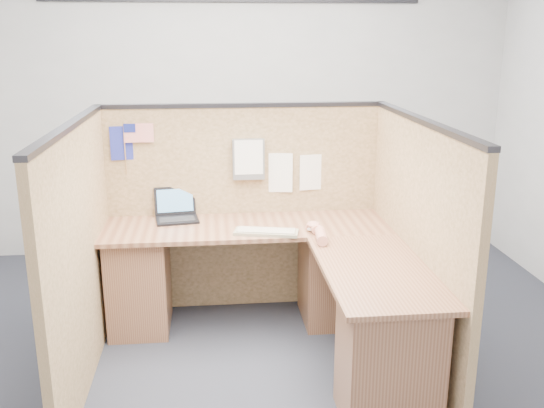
{
  "coord_description": "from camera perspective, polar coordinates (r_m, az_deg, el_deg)",
  "views": [
    {
      "loc": [
        -0.24,
        -3.29,
        2.01
      ],
      "look_at": [
        0.16,
        0.5,
        0.93
      ],
      "focal_mm": 40.0,
      "sensor_mm": 36.0,
      "label": 1
    }
  ],
  "objects": [
    {
      "name": "mouse",
      "position": [
        4.05,
        3.95,
        -2.28
      ],
      "size": [
        0.11,
        0.08,
        0.04
      ],
      "primitive_type": "ellipsoid",
      "rotation": [
        0.0,
        0.0,
        0.13
      ],
      "color": "silver",
      "rests_on": "l_desk"
    },
    {
      "name": "cubicle_partitions",
      "position": [
        3.93,
        -2.2,
        -2.58
      ],
      "size": [
        2.06,
        1.83,
        1.53
      ],
      "color": "brown",
      "rests_on": "floor"
    },
    {
      "name": "l_desk",
      "position": [
        3.95,
        0.69,
        -8.32
      ],
      "size": [
        1.95,
        1.75,
        0.73
      ],
      "color": "brown",
      "rests_on": "floor"
    },
    {
      "name": "wall_back",
      "position": [
        5.58,
        -3.53,
        9.56
      ],
      "size": [
        5.0,
        0.0,
        5.0
      ],
      "primitive_type": "plane",
      "rotation": [
        1.57,
        0.0,
        0.0
      ],
      "color": "#ADAEB2",
      "rests_on": "floor"
    },
    {
      "name": "file_holder",
      "position": [
        4.33,
        -2.22,
        4.25
      ],
      "size": [
        0.23,
        0.05,
        0.29
      ],
      "color": "slate",
      "rests_on": "cubicle_partitions"
    },
    {
      "name": "paper_left",
      "position": [
        4.4,
        0.47,
        2.96
      ],
      "size": [
        0.23,
        0.03,
        0.29
      ],
      "primitive_type": "cube",
      "rotation": [
        0.0,
        0.0,
        -0.13
      ],
      "color": "white",
      "rests_on": "cubicle_partitions"
    },
    {
      "name": "wall_front",
      "position": [
        1.23,
        6.1,
        -13.95
      ],
      "size": [
        5.0,
        0.0,
        5.0
      ],
      "primitive_type": "plane",
      "rotation": [
        -1.57,
        0.0,
        0.0
      ],
      "color": "#ADAEB2",
      "rests_on": "floor"
    },
    {
      "name": "laptop",
      "position": [
        4.35,
        -8.9,
        -0.7
      ],
      "size": [
        0.32,
        0.31,
        0.21
      ],
      "rotation": [
        0.0,
        0.0,
        0.14
      ],
      "color": "black",
      "rests_on": "l_desk"
    },
    {
      "name": "hand_forearm",
      "position": [
        3.92,
        4.42,
        -2.67
      ],
      "size": [
        0.1,
        0.37,
        0.08
      ],
      "color": "tan",
      "rests_on": "l_desk"
    },
    {
      "name": "paper_right",
      "position": [
        4.43,
        3.92,
        3.0
      ],
      "size": [
        0.2,
        0.03,
        0.26
      ],
      "primitive_type": "cube",
      "rotation": [
        0.0,
        0.0,
        0.14
      ],
      "color": "white",
      "rests_on": "cubicle_partitions"
    },
    {
      "name": "keyboard",
      "position": [
        3.99,
        -0.55,
        -2.64
      ],
      "size": [
        0.44,
        0.23,
        0.03
      ],
      "rotation": [
        0.0,
        0.0,
        -0.22
      ],
      "color": "gray",
      "rests_on": "l_desk"
    },
    {
      "name": "american_flag",
      "position": [
        4.33,
        -12.74,
        6.36
      ],
      "size": [
        0.21,
        0.01,
        0.36
      ],
      "color": "olive",
      "rests_on": "cubicle_partitions"
    },
    {
      "name": "floor",
      "position": [
        3.86,
        -1.63,
        -15.49
      ],
      "size": [
        5.0,
        5.0,
        0.0
      ],
      "primitive_type": "plane",
      "color": "#20212D",
      "rests_on": "ground"
    },
    {
      "name": "blue_poster",
      "position": [
        4.37,
        -13.83,
        5.58
      ],
      "size": [
        0.18,
        0.03,
        0.24
      ],
      "primitive_type": "cube",
      "rotation": [
        0.0,
        0.0,
        0.12
      ],
      "color": "navy",
      "rests_on": "cubicle_partitions"
    }
  ]
}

